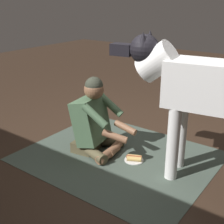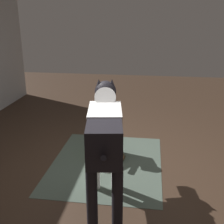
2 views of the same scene
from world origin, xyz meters
name	(u,v)px [view 1 (image 1 of 2)]	position (x,y,z in m)	size (l,w,h in m)	color
ground_plane	(140,156)	(0.00, 0.00, 0.00)	(13.40, 13.40, 0.00)	#34251A
area_rug	(118,156)	(0.19, 0.15, 0.00)	(1.95, 1.61, 0.01)	#434F45
person_sitting_on_floor	(95,122)	(0.47, 0.20, 0.35)	(0.71, 0.57, 0.85)	brown
large_dog	(206,90)	(-0.65, 0.03, 0.87)	(1.72, 0.50, 1.34)	white
hot_dog_on_plate	(134,159)	(0.00, 0.13, 0.03)	(0.20, 0.20, 0.06)	silver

